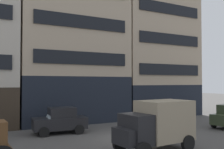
{
  "coord_description": "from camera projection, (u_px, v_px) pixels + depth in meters",
  "views": [
    {
      "loc": [
        -9.31,
        -13.91,
        3.61
      ],
      "look_at": [
        -0.62,
        1.98,
        4.15
      ],
      "focal_mm": 42.0,
      "sensor_mm": 36.0,
      "label": 1
    }
  ],
  "objects": [
    {
      "name": "building_center_left",
      "position": [
        70.0,
        47.0,
        25.03
      ],
      "size": [
        10.35,
        6.9,
        13.87
      ],
      "color": "black",
      "rests_on": "ground_plane"
    },
    {
      "name": "building_center_right",
      "position": [
        151.0,
        42.0,
        29.68
      ],
      "size": [
        9.62,
        6.9,
        16.35
      ],
      "color": "black",
      "rests_on": "ground_plane"
    },
    {
      "name": "delivery_truck_near",
      "position": [
        156.0,
        124.0,
        13.78
      ],
      "size": [
        4.46,
        2.41,
        2.62
      ],
      "color": "black",
      "rests_on": "ground_plane"
    },
    {
      "name": "fire_hydrant_curbside",
      "position": [
        161.0,
        116.0,
        24.54
      ],
      "size": [
        0.24,
        0.24,
        0.83
      ],
      "color": "maroon",
      "rests_on": "ground_plane"
    },
    {
      "name": "sedan_dark",
      "position": [
        60.0,
        120.0,
        18.45
      ],
      "size": [
        3.83,
        2.14,
        1.83
      ],
      "color": "black",
      "rests_on": "ground_plane"
    },
    {
      "name": "ground_plane",
      "position": [
        136.0,
        139.0,
        16.56
      ],
      "size": [
        120.0,
        120.0,
        0.0
      ],
      "primitive_type": "plane",
      "color": "#4C4947"
    }
  ]
}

